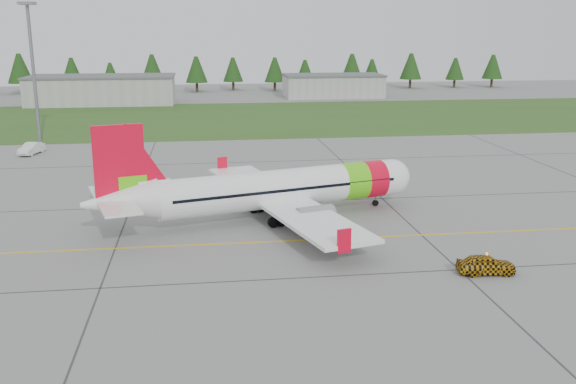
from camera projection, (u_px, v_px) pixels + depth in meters
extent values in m
plane|color=gray|center=(322.00, 277.00, 44.59)|extent=(320.00, 320.00, 0.00)
cylinder|color=white|center=(284.00, 188.00, 58.00)|extent=(23.03, 9.51, 3.44)
sphere|color=white|center=(392.00, 177.00, 62.42)|extent=(3.44, 3.44, 3.44)
cone|color=white|center=(120.00, 202.00, 52.32)|extent=(6.88, 4.98, 3.44)
cube|color=black|center=(394.00, 173.00, 62.44)|extent=(1.98, 2.59, 0.49)
cylinder|color=#60DF10|center=(352.00, 181.00, 60.72)|extent=(3.16, 4.01, 3.52)
cylinder|color=red|center=(371.00, 179.00, 61.53)|extent=(2.82, 3.92, 3.52)
cube|color=white|center=(279.00, 199.00, 58.08)|extent=(12.30, 28.52, 0.32)
cube|color=red|center=(222.00, 165.00, 70.10)|extent=(1.06, 0.44, 1.77)
cube|color=red|center=(344.00, 241.00, 45.13)|extent=(1.06, 0.44, 1.77)
cylinder|color=gray|center=(273.00, 191.00, 63.02)|extent=(3.56, 2.64, 1.85)
cylinder|color=gray|center=(315.00, 216.00, 54.39)|extent=(3.56, 2.64, 1.85)
cube|color=red|center=(119.00, 166.00, 51.66)|extent=(4.00, 1.40, 6.71)
cube|color=#60DF10|center=(133.00, 188.00, 52.51)|extent=(2.31, 0.98, 2.12)
cube|color=white|center=(114.00, 200.00, 52.10)|extent=(5.46, 10.54, 0.19)
cylinder|color=slate|center=(375.00, 200.00, 62.26)|extent=(0.16, 0.16, 1.24)
cylinder|color=black|center=(375.00, 203.00, 62.34)|extent=(0.64, 0.40, 0.60)
cylinder|color=slate|center=(260.00, 203.00, 60.16)|extent=(0.19, 0.19, 1.68)
cylinder|color=black|center=(257.00, 208.00, 60.12)|extent=(0.99, 0.63, 0.92)
cylinder|color=slate|center=(281.00, 217.00, 55.77)|extent=(0.19, 0.19, 1.68)
cylinder|color=black|center=(277.00, 222.00, 55.73)|extent=(0.99, 0.63, 0.92)
imported|color=#E19F0C|center=(487.00, 246.00, 44.69)|extent=(1.53, 1.76, 4.07)
imported|color=white|center=(30.00, 137.00, 87.28)|extent=(2.05, 1.98, 4.83)
cube|color=#30561E|center=(243.00, 118.00, 123.29)|extent=(320.00, 50.00, 0.03)
cube|color=gold|center=(304.00, 240.00, 52.26)|extent=(120.00, 0.25, 0.02)
cube|color=#A8A8A3|center=(102.00, 91.00, 145.51)|extent=(32.00, 14.00, 6.00)
cube|color=#A8A8A3|center=(333.00, 86.00, 160.46)|extent=(24.00, 12.00, 5.20)
cylinder|color=slate|center=(34.00, 76.00, 93.60)|extent=(0.50, 0.50, 20.00)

